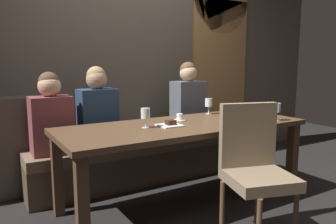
{
  "coord_description": "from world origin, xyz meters",
  "views": [
    {
      "loc": [
        -1.6,
        -2.37,
        1.28
      ],
      "look_at": [
        -0.11,
        0.1,
        0.84
      ],
      "focal_mm": 35.25,
      "sensor_mm": 36.0,
      "label": 1
    }
  ],
  "objects_px": {
    "banquette_bench": "(148,160)",
    "diner_redhead": "(51,116)",
    "dining_table": "(184,133)",
    "wine_glass_center_front": "(145,114)",
    "wine_glass_far_left": "(209,103)",
    "espresso_cup": "(180,118)",
    "wine_glass_far_right": "(277,108)",
    "dessert_plate": "(170,124)",
    "chair_near_side": "(254,162)",
    "diner_bearded": "(97,109)",
    "diner_far_end": "(188,100)"
  },
  "relations": [
    {
      "from": "espresso_cup",
      "to": "dessert_plate",
      "type": "height_order",
      "value": "espresso_cup"
    },
    {
      "from": "espresso_cup",
      "to": "wine_glass_far_right",
      "type": "bearing_deg",
      "value": -31.29
    },
    {
      "from": "banquette_bench",
      "to": "diner_bearded",
      "type": "xyz_separation_m",
      "value": [
        -0.54,
        0.01,
        0.59
      ]
    },
    {
      "from": "chair_near_side",
      "to": "diner_bearded",
      "type": "xyz_separation_m",
      "value": [
        -0.67,
        1.43,
        0.26
      ]
    },
    {
      "from": "wine_glass_center_front",
      "to": "dessert_plate",
      "type": "xyz_separation_m",
      "value": [
        0.21,
        -0.04,
        -0.1
      ]
    },
    {
      "from": "chair_near_side",
      "to": "dessert_plate",
      "type": "relative_size",
      "value": 5.16
    },
    {
      "from": "banquette_bench",
      "to": "diner_redhead",
      "type": "height_order",
      "value": "diner_redhead"
    },
    {
      "from": "banquette_bench",
      "to": "dining_table",
      "type": "bearing_deg",
      "value": -90.0
    },
    {
      "from": "dining_table",
      "to": "wine_glass_far_right",
      "type": "bearing_deg",
      "value": -20.81
    },
    {
      "from": "chair_near_side",
      "to": "diner_redhead",
      "type": "bearing_deg",
      "value": 128.43
    },
    {
      "from": "dining_table",
      "to": "espresso_cup",
      "type": "distance_m",
      "value": 0.2
    },
    {
      "from": "diner_redhead",
      "to": "wine_glass_far_left",
      "type": "distance_m",
      "value": 1.56
    },
    {
      "from": "dining_table",
      "to": "espresso_cup",
      "type": "relative_size",
      "value": 18.33
    },
    {
      "from": "chair_near_side",
      "to": "diner_redhead",
      "type": "height_order",
      "value": "diner_redhead"
    },
    {
      "from": "banquette_bench",
      "to": "diner_redhead",
      "type": "xyz_separation_m",
      "value": [
        -0.99,
        -0.02,
        0.57
      ]
    },
    {
      "from": "wine_glass_center_front",
      "to": "dessert_plate",
      "type": "bearing_deg",
      "value": -9.81
    },
    {
      "from": "banquette_bench",
      "to": "diner_redhead",
      "type": "relative_size",
      "value": 3.36
    },
    {
      "from": "chair_near_side",
      "to": "espresso_cup",
      "type": "relative_size",
      "value": 8.17
    },
    {
      "from": "diner_redhead",
      "to": "wine_glass_center_front",
      "type": "distance_m",
      "value": 0.91
    },
    {
      "from": "banquette_bench",
      "to": "wine_glass_far_right",
      "type": "xyz_separation_m",
      "value": [
        0.82,
        -1.01,
        0.63
      ]
    },
    {
      "from": "diner_bearded",
      "to": "espresso_cup",
      "type": "xyz_separation_m",
      "value": [
        0.6,
        -0.56,
        -0.06
      ]
    },
    {
      "from": "dining_table",
      "to": "diner_redhead",
      "type": "relative_size",
      "value": 2.96
    },
    {
      "from": "dining_table",
      "to": "wine_glass_far_right",
      "type": "height_order",
      "value": "wine_glass_far_right"
    },
    {
      "from": "wine_glass_far_right",
      "to": "dining_table",
      "type": "bearing_deg",
      "value": 159.19
    },
    {
      "from": "chair_near_side",
      "to": "wine_glass_far_right",
      "type": "distance_m",
      "value": 0.86
    },
    {
      "from": "wine_glass_center_front",
      "to": "espresso_cup",
      "type": "height_order",
      "value": "wine_glass_center_front"
    },
    {
      "from": "banquette_bench",
      "to": "wine_glass_center_front",
      "type": "bearing_deg",
      "value": -118.69
    },
    {
      "from": "wine_glass_center_front",
      "to": "chair_near_side",
      "type": "bearing_deg",
      "value": -55.84
    },
    {
      "from": "diner_redhead",
      "to": "wine_glass_far_left",
      "type": "bearing_deg",
      "value": -13.3
    },
    {
      "from": "dining_table",
      "to": "wine_glass_center_front",
      "type": "bearing_deg",
      "value": 177.53
    },
    {
      "from": "wine_glass_far_left",
      "to": "dessert_plate",
      "type": "relative_size",
      "value": 0.86
    },
    {
      "from": "wine_glass_center_front",
      "to": "diner_bearded",
      "type": "bearing_deg",
      "value": 103.78
    },
    {
      "from": "diner_far_end",
      "to": "espresso_cup",
      "type": "xyz_separation_m",
      "value": [
        -0.48,
        -0.57,
        -0.08
      ]
    },
    {
      "from": "diner_bearded",
      "to": "wine_glass_center_front",
      "type": "bearing_deg",
      "value": -76.22
    },
    {
      "from": "wine_glass_center_front",
      "to": "dining_table",
      "type": "bearing_deg",
      "value": -2.47
    },
    {
      "from": "dining_table",
      "to": "diner_far_end",
      "type": "xyz_separation_m",
      "value": [
        0.54,
        0.72,
        0.19
      ]
    },
    {
      "from": "dining_table",
      "to": "dessert_plate",
      "type": "relative_size",
      "value": 11.58
    },
    {
      "from": "diner_bearded",
      "to": "wine_glass_far_left",
      "type": "bearing_deg",
      "value": -19.73
    },
    {
      "from": "diner_bearded",
      "to": "wine_glass_far_left",
      "type": "relative_size",
      "value": 4.81
    },
    {
      "from": "wine_glass_far_left",
      "to": "diner_bearded",
      "type": "bearing_deg",
      "value": 160.27
    },
    {
      "from": "banquette_bench",
      "to": "diner_bearded",
      "type": "height_order",
      "value": "diner_bearded"
    },
    {
      "from": "diner_redhead",
      "to": "wine_glass_center_front",
      "type": "xyz_separation_m",
      "value": [
        0.62,
        -0.67,
        0.05
      ]
    },
    {
      "from": "diner_redhead",
      "to": "diner_bearded",
      "type": "distance_m",
      "value": 0.45
    },
    {
      "from": "chair_near_side",
      "to": "espresso_cup",
      "type": "distance_m",
      "value": 0.91
    },
    {
      "from": "wine_glass_far_right",
      "to": "diner_redhead",
      "type": "bearing_deg",
      "value": 151.17
    },
    {
      "from": "wine_glass_far_left",
      "to": "espresso_cup",
      "type": "xyz_separation_m",
      "value": [
        -0.47,
        -0.17,
        -0.09
      ]
    },
    {
      "from": "wine_glass_far_left",
      "to": "espresso_cup",
      "type": "height_order",
      "value": "wine_glass_far_left"
    },
    {
      "from": "diner_bearded",
      "to": "diner_far_end",
      "type": "distance_m",
      "value": 1.08
    },
    {
      "from": "diner_redhead",
      "to": "wine_glass_far_right",
      "type": "relative_size",
      "value": 4.53
    },
    {
      "from": "wine_glass_far_right",
      "to": "wine_glass_center_front",
      "type": "relative_size",
      "value": 1.0
    }
  ]
}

